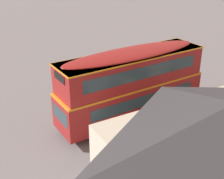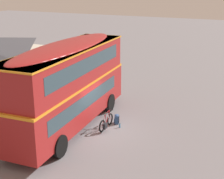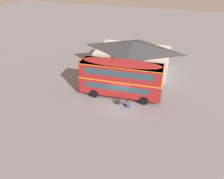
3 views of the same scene
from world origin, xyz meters
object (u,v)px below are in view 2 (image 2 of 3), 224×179
at_px(water_bottle_blue_sports, 120,126).
at_px(backpack_on_ground, 117,119).
at_px(double_decker_bus, 68,82).
at_px(touring_bicycle, 106,122).

bearing_deg(water_bottle_blue_sports, backpack_on_ground, 41.90).
relative_size(backpack_on_ground, water_bottle_blue_sports, 2.26).
height_order(double_decker_bus, water_bottle_blue_sports, double_decker_bus).
bearing_deg(backpack_on_ground, touring_bicycle, 164.18).
bearing_deg(double_decker_bus, backpack_on_ground, -55.01).
relative_size(double_decker_bus, backpack_on_ground, 18.34).
height_order(double_decker_bus, backpack_on_ground, double_decker_bus).
bearing_deg(touring_bicycle, backpack_on_ground, -15.82).
xyz_separation_m(double_decker_bus, backpack_on_ground, (1.55, -2.22, -2.35)).
height_order(backpack_on_ground, water_bottle_blue_sports, backpack_on_ground).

